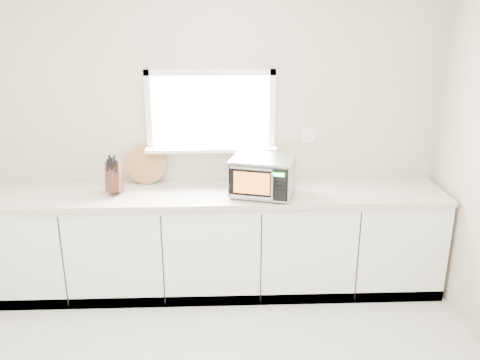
{
  "coord_description": "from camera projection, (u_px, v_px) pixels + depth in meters",
  "views": [
    {
      "loc": [
        0.08,
        -2.31,
        2.39
      ],
      "look_at": [
        0.23,
        1.55,
        1.07
      ],
      "focal_mm": 38.0,
      "sensor_mm": 36.0,
      "label": 1
    }
  ],
  "objects": [
    {
      "name": "back_wall",
      "position": [
        211.0,
        132.0,
        4.4
      ],
      "size": [
        4.0,
        0.17,
        2.7
      ],
      "color": "#AFA58B",
      "rests_on": "ground"
    },
    {
      "name": "cabinets",
      "position": [
        213.0,
        243.0,
        4.41
      ],
      "size": [
        3.92,
        0.6,
        0.88
      ],
      "primitive_type": "cube",
      "color": "white",
      "rests_on": "ground"
    },
    {
      "name": "countertop",
      "position": [
        212.0,
        194.0,
        4.26
      ],
      "size": [
        3.92,
        0.64,
        0.04
      ],
      "primitive_type": "cube",
      "color": "beige",
      "rests_on": "cabinets"
    },
    {
      "name": "microwave",
      "position": [
        263.0,
        176.0,
        4.13
      ],
      "size": [
        0.58,
        0.51,
        0.32
      ],
      "rotation": [
        0.0,
        0.0,
        -0.29
      ],
      "color": "black",
      "rests_on": "countertop"
    },
    {
      "name": "knife_block",
      "position": [
        115.0,
        176.0,
        4.18
      ],
      "size": [
        0.12,
        0.24,
        0.34
      ],
      "rotation": [
        0.0,
        0.0,
        -0.01
      ],
      "color": "#4F271C",
      "rests_on": "countertop"
    },
    {
      "name": "cutting_board",
      "position": [
        146.0,
        165.0,
        4.41
      ],
      "size": [
        0.34,
        0.08,
        0.34
      ],
      "primitive_type": "cylinder",
      "rotation": [
        1.4,
        0.0,
        0.0
      ],
      "color": "olive",
      "rests_on": "countertop"
    },
    {
      "name": "coffee_grinder",
      "position": [
        244.0,
        176.0,
        4.36
      ],
      "size": [
        0.13,
        0.13,
        0.19
      ],
      "rotation": [
        0.0,
        0.0,
        0.27
      ],
      "color": "#A8ABAF",
      "rests_on": "countertop"
    }
  ]
}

